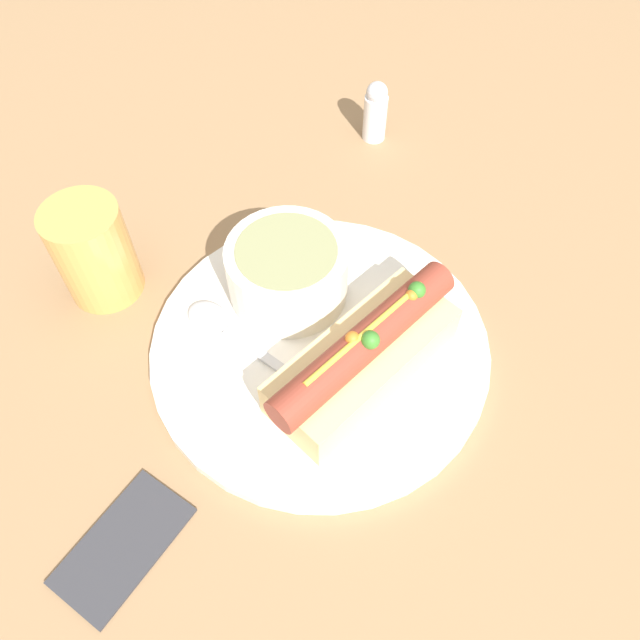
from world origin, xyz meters
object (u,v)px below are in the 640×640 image
soup_bowl (292,268)px  spoon (227,330)px  hot_dog (364,355)px  salt_shaker (375,111)px  drinking_glass (94,252)px

soup_bowl → spoon: size_ratio=0.69×
hot_dog → salt_shaker: bearing=40.3°
soup_bowl → drinking_glass: (-0.15, 0.09, 0.01)m
soup_bowl → hot_dog: bearing=-82.7°
soup_bowl → spoon: 0.08m
soup_bowl → spoon: (-0.07, -0.02, -0.03)m
spoon → salt_shaker: (0.26, 0.19, 0.02)m
spoon → drinking_glass: size_ratio=1.63×
spoon → drinking_glass: 0.14m
soup_bowl → salt_shaker: bearing=42.8°
hot_dog → spoon: hot_dog is taller
hot_dog → soup_bowl: bearing=79.1°
soup_bowl → salt_shaker: (0.18, 0.17, -0.01)m
hot_dog → salt_shaker: (0.17, 0.28, -0.00)m
hot_dog → drinking_glass: bearing=111.6°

